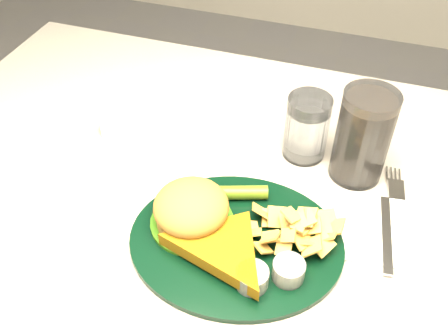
# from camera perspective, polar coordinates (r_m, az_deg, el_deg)

# --- Properties ---
(table) EXTENTS (1.20, 0.80, 0.75)m
(table) POSITION_cam_1_polar(r_m,az_deg,el_deg) (1.10, 1.04, -16.36)
(table) COLOR #AEA79D
(table) RESTS_ON ground
(dinner_plate) EXTENTS (0.34, 0.30, 0.07)m
(dinner_plate) POSITION_cam_1_polar(r_m,az_deg,el_deg) (0.70, 1.44, -6.86)
(dinner_plate) COLOR black
(dinner_plate) RESTS_ON table
(water_glass) EXTENTS (0.09, 0.09, 0.11)m
(water_glass) POSITION_cam_1_polar(r_m,az_deg,el_deg) (0.84, 9.43, 4.59)
(water_glass) COLOR white
(water_glass) RESTS_ON table
(cola_glass) EXTENTS (0.09, 0.09, 0.16)m
(cola_glass) POSITION_cam_1_polar(r_m,az_deg,el_deg) (0.80, 15.58, 3.48)
(cola_glass) COLOR black
(cola_glass) RESTS_ON table
(fork_napkin) EXTENTS (0.17, 0.21, 0.01)m
(fork_napkin) POSITION_cam_1_polar(r_m,az_deg,el_deg) (0.77, 18.13, -6.53)
(fork_napkin) COLOR silver
(fork_napkin) RESTS_ON table
(ramekin) EXTENTS (0.06, 0.06, 0.03)m
(ramekin) POSITION_cam_1_polar(r_m,az_deg,el_deg) (0.91, -12.60, 4.62)
(ramekin) COLOR white
(ramekin) RESTS_ON table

